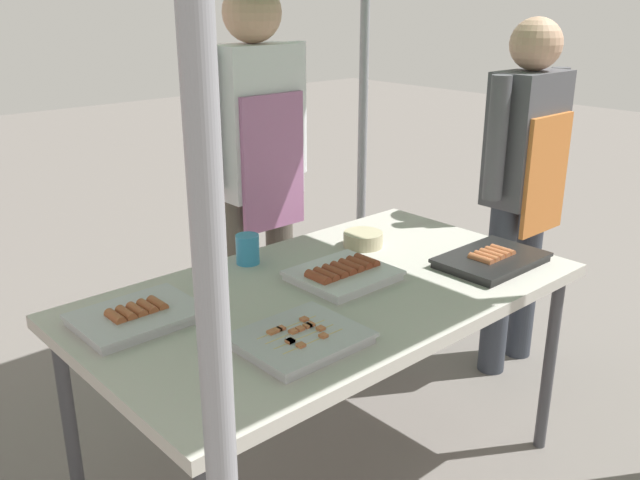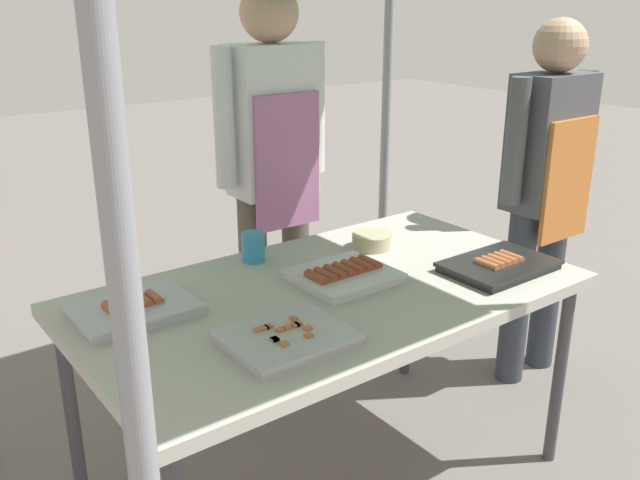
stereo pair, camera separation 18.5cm
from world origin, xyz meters
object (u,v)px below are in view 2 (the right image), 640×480
at_px(drink_cup_near_edge, 253,247).
at_px(vendor_woman, 273,157).
at_px(tray_grilled_sausages, 344,275).
at_px(tray_pork_links, 499,265).
at_px(stall_table, 329,303).
at_px(customer_nearby, 546,177).
at_px(tray_spring_rolls, 134,309).
at_px(tray_meat_skewers, 286,338).
at_px(condiment_bowl, 372,241).

xyz_separation_m(drink_cup_near_edge, vendor_woman, (0.34, 0.39, 0.21)).
height_order(tray_grilled_sausages, tray_pork_links, tray_grilled_sausages).
xyz_separation_m(stall_table, tray_grilled_sausages, (0.08, 0.02, 0.07)).
bearing_deg(stall_table, customer_nearby, 3.26).
bearing_deg(vendor_woman, tray_spring_rolls, 32.78).
height_order(tray_grilled_sausages, vendor_woman, vendor_woman).
relative_size(vendor_woman, customer_nearby, 1.09).
distance_m(stall_table, customer_nearby, 1.22).
height_order(stall_table, drink_cup_near_edge, drink_cup_near_edge).
relative_size(stall_table, tray_pork_links, 4.29).
height_order(vendor_woman, customer_nearby, vendor_woman).
relative_size(tray_grilled_sausages, tray_meat_skewers, 0.95).
relative_size(tray_spring_rolls, drink_cup_near_edge, 3.30).
height_order(condiment_bowl, vendor_woman, vendor_woman).
distance_m(tray_grilled_sausages, customer_nearby, 1.13).
height_order(tray_spring_rolls, customer_nearby, customer_nearby).
height_order(stall_table, tray_grilled_sausages, tray_grilled_sausages).
height_order(tray_meat_skewers, drink_cup_near_edge, drink_cup_near_edge).
xyz_separation_m(condiment_bowl, customer_nearby, (0.84, -0.14, 0.14)).
bearing_deg(tray_grilled_sausages, tray_meat_skewers, -148.21).
distance_m(tray_spring_rolls, condiment_bowl, 0.93).
relative_size(condiment_bowl, customer_nearby, 0.09).
relative_size(tray_pork_links, tray_spring_rolls, 1.09).
distance_m(tray_spring_rolls, vendor_woman, 1.04).
height_order(tray_spring_rolls, drink_cup_near_edge, drink_cup_near_edge).
bearing_deg(stall_table, tray_pork_links, -22.14).
height_order(stall_table, vendor_woman, vendor_woman).
xyz_separation_m(tray_meat_skewers, drink_cup_near_edge, (0.25, 0.57, 0.04)).
distance_m(tray_spring_rolls, customer_nearby, 1.78).
relative_size(stall_table, condiment_bowl, 10.88).
bearing_deg(vendor_woman, drink_cup_near_edge, 48.57).
xyz_separation_m(stall_table, customer_nearby, (1.20, 0.07, 0.22)).
xyz_separation_m(tray_grilled_sausages, tray_spring_rolls, (-0.65, 0.17, -0.00)).
xyz_separation_m(tray_pork_links, customer_nearby, (0.64, 0.29, 0.15)).
xyz_separation_m(tray_meat_skewers, vendor_woman, (0.60, 0.97, 0.24)).
relative_size(tray_pork_links, customer_nearby, 0.24).
bearing_deg(stall_table, tray_meat_skewers, -144.98).
distance_m(tray_meat_skewers, tray_spring_rolls, 0.49).
relative_size(stall_table, drink_cup_near_edge, 15.39).
relative_size(tray_pork_links, vendor_woman, 0.22).
bearing_deg(customer_nearby, stall_table, -176.74).
bearing_deg(drink_cup_near_edge, tray_spring_rolls, -162.62).
height_order(stall_table, tray_pork_links, tray_pork_links).
distance_m(tray_pork_links, drink_cup_near_edge, 0.85).
distance_m(vendor_woman, customer_nearby, 1.14).
bearing_deg(tray_spring_rolls, stall_table, -18.52).
distance_m(tray_grilled_sausages, tray_spring_rolls, 0.67).
height_order(drink_cup_near_edge, customer_nearby, customer_nearby).
bearing_deg(vendor_woman, condiment_bowl, 98.13).
distance_m(stall_table, tray_meat_skewers, 0.39).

